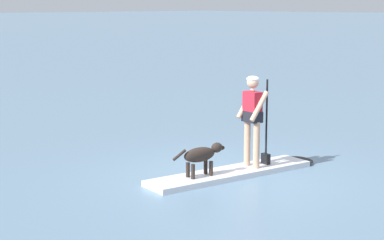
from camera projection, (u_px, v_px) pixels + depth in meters
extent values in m
plane|color=slate|center=(230.00, 176.00, 11.76)|extent=(400.00, 400.00, 0.00)
cube|color=silver|center=(231.00, 173.00, 11.75)|extent=(3.41, 1.20, 0.10)
ellipsoid|color=black|center=(297.00, 160.00, 12.70)|extent=(0.66, 0.73, 0.10)
cylinder|color=tan|center=(247.00, 143.00, 12.05)|extent=(0.12, 0.12, 0.86)
cylinder|color=tan|center=(256.00, 145.00, 11.84)|extent=(0.12, 0.12, 0.86)
cube|color=black|center=(252.00, 117.00, 11.85)|extent=(0.27, 0.39, 0.20)
cube|color=#B21E2D|center=(252.00, 106.00, 11.82)|extent=(0.25, 0.37, 0.54)
sphere|color=tan|center=(253.00, 82.00, 11.74)|extent=(0.22, 0.22, 0.22)
ellipsoid|color=white|center=(253.00, 79.00, 11.73)|extent=(0.23, 0.23, 0.11)
cylinder|color=tan|center=(246.00, 104.00, 11.97)|extent=(0.43, 0.16, 0.54)
cylinder|color=tan|center=(259.00, 106.00, 11.66)|extent=(0.43, 0.16, 0.54)
cylinder|color=black|center=(266.00, 122.00, 12.08)|extent=(0.04, 0.04, 1.60)
cube|color=black|center=(266.00, 159.00, 12.20)|extent=(0.11, 0.19, 0.20)
ellipsoid|color=#2D231E|center=(199.00, 155.00, 11.28)|extent=(0.67, 0.32, 0.26)
ellipsoid|color=#2D231E|center=(217.00, 148.00, 11.48)|extent=(0.24, 0.19, 0.18)
ellipsoid|color=black|center=(222.00, 148.00, 11.55)|extent=(0.13, 0.10, 0.08)
cylinder|color=#2D231E|center=(179.00, 155.00, 11.03)|extent=(0.27, 0.09, 0.18)
cylinder|color=#2D231E|center=(206.00, 167.00, 11.49)|extent=(0.07, 0.07, 0.26)
cylinder|color=#2D231E|center=(211.00, 168.00, 11.37)|extent=(0.07, 0.07, 0.26)
cylinder|color=#2D231E|center=(188.00, 170.00, 11.28)|extent=(0.07, 0.07, 0.26)
cylinder|color=#2D231E|center=(193.00, 172.00, 11.15)|extent=(0.07, 0.07, 0.26)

